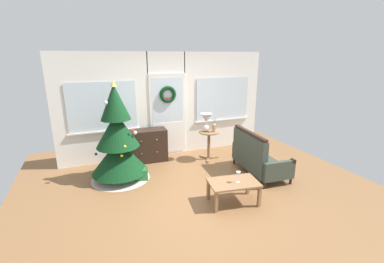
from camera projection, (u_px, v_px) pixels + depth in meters
name	position (u px, v px, depth m)	size (l,w,h in m)	color
ground_plane	(200.00, 189.00, 5.04)	(6.76, 6.76, 0.00)	brown
back_wall_with_door	(167.00, 105.00, 6.54)	(5.20, 0.19, 2.55)	white
christmas_tree	(118.00, 143.00, 5.29)	(1.19, 1.19, 2.01)	#4C331E
dresser_cabinet	(148.00, 145.00, 6.31)	(0.92, 0.47, 0.78)	black
settee_sofa	(256.00, 157.00, 5.62)	(0.80, 1.45, 0.96)	black
side_table	(209.00, 140.00, 6.38)	(0.50, 0.48, 0.70)	#8E6642
table_lamp	(206.00, 120.00, 6.26)	(0.28, 0.28, 0.44)	silver
flower_vase	(214.00, 127.00, 6.27)	(0.11, 0.10, 0.35)	tan
coffee_table	(233.00, 185.00, 4.51)	(0.91, 0.64, 0.40)	#8E6642
wine_glass	(238.00, 175.00, 4.44)	(0.08, 0.08, 0.20)	silver
gift_box	(141.00, 175.00, 5.41)	(0.23, 0.21, 0.23)	#266633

